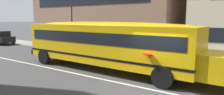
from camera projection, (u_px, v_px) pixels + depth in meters
ground_plane at (152, 90)px, 8.94m from camera, size 400.00×400.00×0.00m
sidewalk_far at (191, 62)px, 14.72m from camera, size 120.00×3.00×0.01m
lane_centreline at (152, 90)px, 8.94m from camera, size 110.00×0.16×0.01m
school_bus at (108, 42)px, 12.25m from camera, size 13.26×3.27×2.96m
parked_car_black_by_lamppost at (1, 37)px, 24.97m from camera, size 3.96×2.00×1.64m
street_lamp at (71, 7)px, 19.97m from camera, size 0.44×0.44×6.80m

